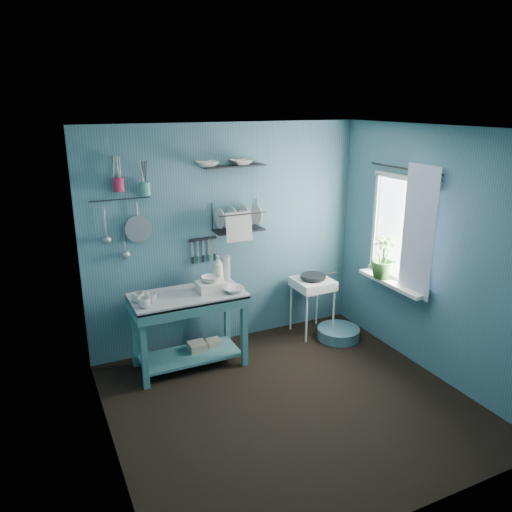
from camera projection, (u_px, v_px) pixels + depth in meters
name	position (u px, v px, depth m)	size (l,w,h in m)	color
floor	(290.00, 403.00, 4.68)	(3.20, 3.20, 0.00)	black
ceiling	(296.00, 129.00, 3.94)	(3.20, 3.20, 0.00)	silver
wall_back	(227.00, 237.00, 5.60)	(3.20, 3.20, 0.00)	#376071
wall_front	(414.00, 354.00, 3.01)	(3.20, 3.20, 0.00)	#376071
wall_left	(102.00, 309.00, 3.66)	(3.00, 3.00, 0.00)	#376071
wall_right	(433.00, 254.00, 4.96)	(3.00, 3.00, 0.00)	#376071
work_counter	(189.00, 330.00, 5.23)	(1.16, 0.58, 0.82)	#387276
mug_left	(144.00, 303.00, 4.76)	(0.12, 0.12, 0.10)	silver
mug_mid	(152.00, 298.00, 4.88)	(0.10, 0.10, 0.09)	silver
mug_right	(138.00, 297.00, 4.89)	(0.12, 0.12, 0.10)	silver
wash_tub	(211.00, 286.00, 5.17)	(0.28, 0.22, 0.10)	silver
tub_bowl	(211.00, 279.00, 5.15)	(0.20, 0.20, 0.06)	silver
soap_bottle	(218.00, 269.00, 5.40)	(0.12, 0.12, 0.30)	silver
water_bottle	(226.00, 268.00, 5.46)	(0.09, 0.09, 0.28)	#A0ADB3
counter_bowl	(233.00, 290.00, 5.15)	(0.22, 0.22, 0.05)	silver
hotplate_stand	(312.00, 306.00, 6.00)	(0.43, 0.43, 0.69)	white
frying_pan	(313.00, 276.00, 5.89)	(0.30, 0.30, 0.04)	black
knife_strip	(203.00, 239.00, 5.45)	(0.32, 0.02, 0.03)	black
dish_rack	(239.00, 217.00, 5.45)	(0.55, 0.24, 0.32)	black
upper_shelf	(234.00, 166.00, 5.30)	(0.70, 0.18, 0.01)	black
shelf_bowl_left	(207.00, 171.00, 5.19)	(0.23, 0.23, 0.06)	silver
shelf_bowl_right	(241.00, 169.00, 5.35)	(0.23, 0.23, 0.06)	silver
utensil_cup_magenta	(118.00, 185.00, 4.86)	(0.11, 0.11, 0.13)	#AD2040
utensil_cup_teal	(145.00, 189.00, 4.98)	(0.11, 0.11, 0.13)	teal
colander	(138.00, 229.00, 5.09)	(0.28, 0.28, 0.03)	#9D9FA5
ladle_outer	(105.00, 223.00, 4.94)	(0.01, 0.01, 0.30)	#9D9FA5
ladle_inner	(124.00, 238.00, 5.06)	(0.01, 0.01, 0.30)	#9D9FA5
hook_rail	(120.00, 199.00, 4.95)	(0.01, 0.01, 0.60)	black
window_glass	(402.00, 230.00, 5.30)	(1.10, 1.10, 0.00)	white
windowsill	(392.00, 283.00, 5.44)	(0.16, 0.95, 0.04)	white
curtain	(418.00, 232.00, 5.00)	(1.35, 1.35, 0.00)	white
curtain_rod	(405.00, 169.00, 5.09)	(0.02, 0.02, 1.05)	black
potted_plant	(383.00, 257.00, 5.48)	(0.26, 0.26, 0.47)	#396729
storage_tin_large	(197.00, 352.00, 5.40)	(0.18, 0.18, 0.22)	#9D9375
storage_tin_small	(214.00, 348.00, 5.51)	(0.15, 0.15, 0.20)	#9D9375
floor_basin	(338.00, 333.00, 5.94)	(0.50, 0.50, 0.13)	#417181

